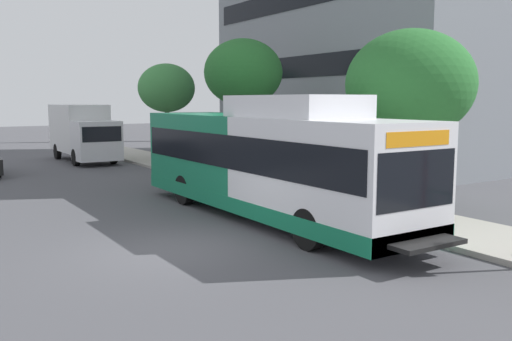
% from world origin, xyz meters
% --- Properties ---
extents(ground_plane, '(120.00, 120.00, 0.00)m').
position_xyz_m(ground_plane, '(0.00, 8.00, 0.00)').
color(ground_plane, '#4C4C51').
extents(sidewalk_curb, '(3.00, 56.00, 0.14)m').
position_xyz_m(sidewalk_curb, '(7.00, 6.00, 0.07)').
color(sidewalk_curb, '#A8A399').
rests_on(sidewalk_curb, ground).
extents(transit_bus, '(2.58, 12.25, 3.65)m').
position_xyz_m(transit_bus, '(3.90, 1.80, 1.70)').
color(transit_bus, white).
rests_on(transit_bus, ground).
extents(street_tree_near_stop, '(3.86, 3.86, 5.49)m').
position_xyz_m(street_tree_near_stop, '(7.81, -0.12, 3.98)').
color(street_tree_near_stop, '#4C3823').
rests_on(street_tree_near_stop, sidewalk_curb).
extents(street_tree_mid_block, '(3.53, 3.53, 6.11)m').
position_xyz_m(street_tree_mid_block, '(7.90, 9.66, 4.73)').
color(street_tree_mid_block, '#4C3823').
rests_on(street_tree_mid_block, sidewalk_curb).
extents(street_tree_far_block, '(3.34, 3.34, 5.51)m').
position_xyz_m(street_tree_far_block, '(8.08, 18.65, 4.21)').
color(street_tree_far_block, '#4C3823').
rests_on(street_tree_far_block, sidewalk_curb).
extents(box_truck_background, '(2.32, 7.01, 3.25)m').
position_xyz_m(box_truck_background, '(3.61, 20.47, 1.74)').
color(box_truck_background, silver).
rests_on(box_truck_background, ground).
extents(lattice_comm_tower, '(1.10, 1.10, 28.46)m').
position_xyz_m(lattice_comm_tower, '(22.72, 28.46, 9.45)').
color(lattice_comm_tower, '#B7B7BC').
rests_on(lattice_comm_tower, ground).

